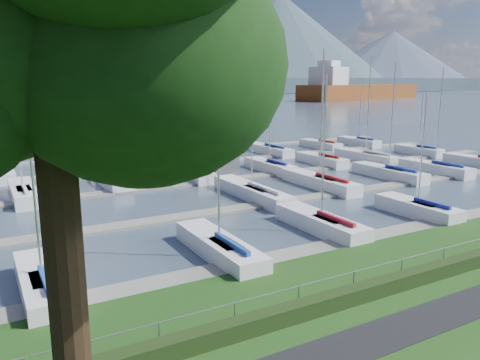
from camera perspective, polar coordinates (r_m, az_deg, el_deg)
path at (r=20.88m, az=21.49°, el=-15.67°), size 160.00×2.00×0.04m
water at (r=274.88m, az=-26.63°, el=8.69°), size 800.00×540.00×0.20m
hedge at (r=22.26m, az=16.28°, el=-12.55°), size 80.00×0.70×0.70m
fence at (r=22.18m, az=15.66°, el=-10.21°), size 80.00×0.04×0.04m
docks at (r=44.01m, az=-8.99°, el=-0.80°), size 90.00×41.60×0.25m
tree at (r=8.94m, az=-23.31°, el=16.16°), size 8.73×9.32×14.04m
crane at (r=48.74m, az=-2.98°, el=7.16°), size 7.09×13.11×22.35m
cargo_ship_mid at (r=231.96m, az=-19.93°, el=9.84°), size 96.89×38.75×21.50m
cargo_ship_east at (r=260.04m, az=14.22°, el=10.34°), size 95.88×44.42×21.50m
sailboat_fleet at (r=46.53m, az=-11.09°, el=6.80°), size 75.64×49.12×13.79m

